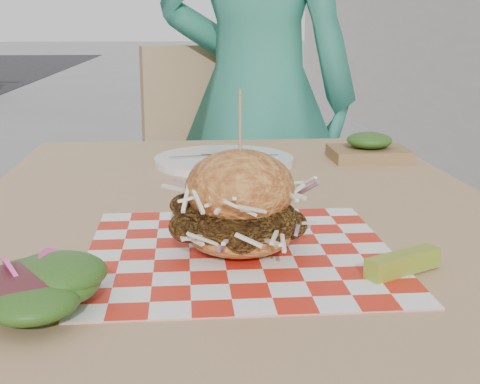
{
  "coord_description": "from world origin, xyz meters",
  "views": [
    {
      "loc": [
        0.16,
        -1.13,
        1.01
      ],
      "look_at": [
        0.23,
        -0.39,
        0.82
      ],
      "focal_mm": 50.0,
      "sensor_mm": 36.0,
      "label": 1
    }
  ],
  "objects_px": {
    "diner": "(256,96)",
    "sandwich": "(240,208)",
    "patio_table": "(238,259)",
    "patio_chair": "(200,177)"
  },
  "relations": [
    {
      "from": "diner",
      "to": "sandwich",
      "type": "relative_size",
      "value": 8.44
    },
    {
      "from": "patio_table",
      "to": "diner",
      "type": "bearing_deg",
      "value": 82.26
    },
    {
      "from": "patio_table",
      "to": "patio_chair",
      "type": "height_order",
      "value": "patio_chair"
    },
    {
      "from": "diner",
      "to": "patio_table",
      "type": "relative_size",
      "value": 1.35
    },
    {
      "from": "diner",
      "to": "patio_table",
      "type": "bearing_deg",
      "value": 102.61
    },
    {
      "from": "diner",
      "to": "patio_chair",
      "type": "bearing_deg",
      "value": -8.37
    },
    {
      "from": "patio_chair",
      "to": "sandwich",
      "type": "height_order",
      "value": "patio_chair"
    },
    {
      "from": "diner",
      "to": "patio_table",
      "type": "xyz_separation_m",
      "value": [
        -0.14,
        -0.99,
        -0.14
      ]
    },
    {
      "from": "patio_chair",
      "to": "sandwich",
      "type": "distance_m",
      "value": 1.31
    },
    {
      "from": "diner",
      "to": "sandwich",
      "type": "xyz_separation_m",
      "value": [
        -0.15,
        -1.19,
        -0.0
      ]
    }
  ]
}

